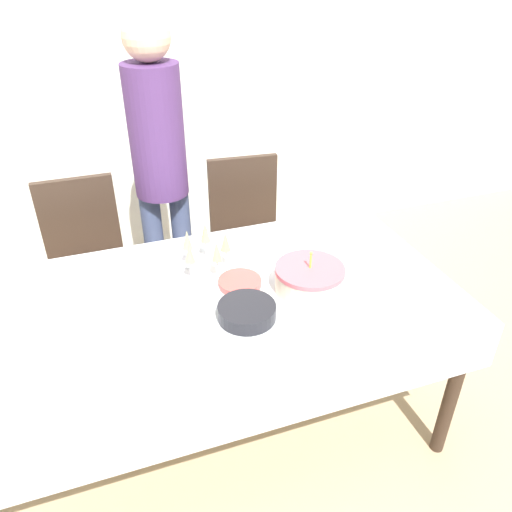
# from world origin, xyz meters

# --- Properties ---
(ground_plane) EXTENTS (12.00, 12.00, 0.00)m
(ground_plane) POSITION_xyz_m (0.00, 0.00, 0.00)
(ground_plane) COLOR tan
(wall_back) EXTENTS (8.00, 0.05, 2.70)m
(wall_back) POSITION_xyz_m (0.00, 1.76, 1.35)
(wall_back) COLOR silver
(wall_back) RESTS_ON ground_plane
(dining_table) EXTENTS (2.02, 1.05, 0.77)m
(dining_table) POSITION_xyz_m (0.00, 0.00, 0.67)
(dining_table) COLOR white
(dining_table) RESTS_ON ground_plane
(dining_chair_far_left) EXTENTS (0.42, 0.42, 0.97)m
(dining_chair_far_left) POSITION_xyz_m (-0.45, 0.84, 0.53)
(dining_chair_far_left) COLOR #38281E
(dining_chair_far_left) RESTS_ON ground_plane
(dining_chair_far_right) EXTENTS (0.45, 0.45, 0.97)m
(dining_chair_far_right) POSITION_xyz_m (0.45, 0.84, 0.53)
(dining_chair_far_right) COLOR #38281E
(dining_chair_far_right) RESTS_ON ground_plane
(birthday_cake) EXTENTS (0.28, 0.28, 0.18)m
(birthday_cake) POSITION_xyz_m (0.41, -0.08, 0.82)
(birthday_cake) COLOR beige
(birthday_cake) RESTS_ON dining_table
(champagne_tray) EXTENTS (0.32, 0.32, 0.18)m
(champagne_tray) POSITION_xyz_m (0.05, 0.20, 0.85)
(champagne_tray) COLOR silver
(champagne_tray) RESTS_ON dining_table
(plate_stack_main) EXTENTS (0.22, 0.22, 0.06)m
(plate_stack_main) POSITION_xyz_m (0.12, -0.16, 0.80)
(plate_stack_main) COLOR black
(plate_stack_main) RESTS_ON dining_table
(plate_stack_dessert) EXTENTS (0.18, 0.18, 0.03)m
(plate_stack_dessert) POSITION_xyz_m (0.16, 0.05, 0.78)
(plate_stack_dessert) COLOR #CC4C47
(plate_stack_dessert) RESTS_ON dining_table
(cake_knife) EXTENTS (0.30, 0.06, 0.00)m
(cake_knife) POSITION_xyz_m (0.37, -0.33, 0.77)
(cake_knife) COLOR silver
(cake_knife) RESTS_ON dining_table
(fork_pile) EXTENTS (0.17, 0.06, 0.02)m
(fork_pile) POSITION_xyz_m (-0.22, -0.03, 0.78)
(fork_pile) COLOR silver
(fork_pile) RESTS_ON dining_table
(napkin_pile) EXTENTS (0.15, 0.15, 0.01)m
(napkin_pile) POSITION_xyz_m (-0.26, 0.07, 0.77)
(napkin_pile) COLOR #8CC6E0
(napkin_pile) RESTS_ON dining_table
(person_standing) EXTENTS (0.28, 0.28, 1.73)m
(person_standing) POSITION_xyz_m (0.00, 0.91, 1.05)
(person_standing) COLOR #3F4C72
(person_standing) RESTS_ON ground_plane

